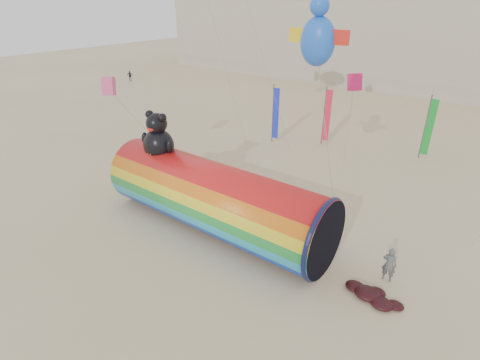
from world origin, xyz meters
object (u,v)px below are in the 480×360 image
Objects in this scene: kite_handler at (389,264)px; fabric_bundle at (372,295)px; hotel_building at (350,8)px; windsock_assembly at (215,196)px.

fabric_bundle is (-0.13, -1.62, -0.71)m from kite_handler.
kite_handler is (21.44, -44.89, -9.43)m from hotel_building.
kite_handler is 1.78m from fabric_bundle.
hotel_building is 48.64m from windsock_assembly.
windsock_assembly is at bearing -75.28° from hotel_building.
hotel_building is 23.06× the size of fabric_bundle.
fabric_bundle is at bearing -65.39° from hotel_building.
windsock_assembly is 5.14× the size of fabric_bundle.
kite_handler is at bearing 9.06° from windsock_assembly.
hotel_building is 34.16× the size of kite_handler.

